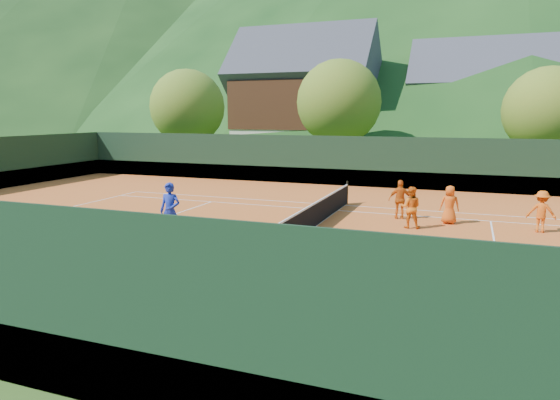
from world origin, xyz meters
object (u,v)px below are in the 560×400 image
(chalet_left, at_px, (304,100))
(student_c, at_px, (450,205))
(student_d, at_px, (541,212))
(student_a, at_px, (411,207))
(student_b, at_px, (400,199))
(ball_hopper, at_px, (79,222))
(chalet_mid, at_px, (478,107))
(coach, at_px, (170,211))
(tennis_net, at_px, (310,217))

(chalet_left, bearing_deg, student_c, -61.22)
(student_c, xyz_separation_m, student_d, (3.21, -0.34, 0.01))
(student_a, distance_m, student_b, 1.69)
(student_a, distance_m, ball_hopper, 11.91)
(chalet_left, bearing_deg, chalet_mid, 14.04)
(coach, relative_size, chalet_left, 0.14)
(tennis_net, bearing_deg, chalet_left, 108.43)
(student_d, distance_m, chalet_left, 33.08)
(tennis_net, xyz_separation_m, ball_hopper, (-6.60, -4.67, 0.25))
(student_b, distance_m, student_c, 1.97)
(tennis_net, height_order, chalet_mid, chalet_mid)
(student_d, bearing_deg, ball_hopper, 32.18)
(ball_hopper, xyz_separation_m, chalet_mid, (12.60, 38.67, 4.22))
(tennis_net, bearing_deg, student_a, 26.36)
(ball_hopper, xyz_separation_m, chalet_left, (-3.40, 34.67, 4.88))
(student_a, distance_m, chalet_left, 31.69)
(coach, distance_m, student_d, 13.42)
(student_b, height_order, student_c, student_b)
(student_a, bearing_deg, student_d, -172.72)
(student_c, relative_size, student_d, 0.99)
(student_b, bearing_deg, chalet_mid, -108.17)
(student_c, bearing_deg, student_a, 38.40)
(chalet_mid, bearing_deg, student_a, -94.51)
(student_b, distance_m, student_d, 5.19)
(student_b, xyz_separation_m, tennis_net, (-2.87, -3.30, -0.31))
(tennis_net, bearing_deg, student_b, 48.97)
(ball_hopper, bearing_deg, coach, 33.44)
(student_b, xyz_separation_m, student_d, (5.15, -0.61, -0.04))
(ball_hopper, bearing_deg, tennis_net, 35.32)
(tennis_net, height_order, ball_hopper, tennis_net)
(student_d, height_order, tennis_net, student_d)
(coach, height_order, chalet_left, chalet_left)
(coach, distance_m, ball_hopper, 2.98)
(student_a, bearing_deg, tennis_net, 21.56)
(student_a, relative_size, chalet_left, 0.12)
(ball_hopper, relative_size, chalet_left, 0.07)
(student_d, xyz_separation_m, ball_hopper, (-14.62, -7.36, -0.02))
(chalet_left, bearing_deg, student_d, -56.58)
(chalet_mid, bearing_deg, student_d, -86.31)
(student_d, bearing_deg, student_b, -1.27)
(coach, relative_size, student_b, 1.22)
(coach, bearing_deg, student_b, 34.37)
(student_d, relative_size, chalet_mid, 0.12)
(student_b, xyz_separation_m, student_c, (1.95, -0.27, -0.05))
(student_c, height_order, chalet_left, chalet_left)
(student_a, relative_size, tennis_net, 0.13)
(student_b, bearing_deg, student_c, 159.79)
(ball_hopper, distance_m, chalet_left, 35.18)
(student_a, relative_size, student_b, 0.98)
(tennis_net, height_order, chalet_left, chalet_left)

